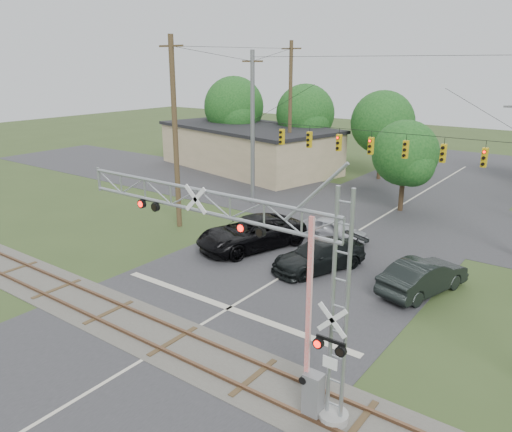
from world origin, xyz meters
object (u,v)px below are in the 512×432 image
Objects in this scene: crossing_gantry at (247,259)px; sedan_silver at (334,230)px; traffic_signal_span at (384,144)px; pickup_black at (251,233)px; car_dark at (319,256)px; commercial_building at (248,147)px.

crossing_gantry is 15.84m from sedan_silver.
traffic_signal_span is at bearing -16.82° from sedan_silver.
traffic_signal_span is 10.23m from pickup_black.
car_dark is (0.14, -8.17, -4.92)m from traffic_signal_span.
crossing_gantry is 1.67× the size of pickup_black.
sedan_silver is 0.20× the size of commercial_building.
crossing_gantry reaches higher than car_dark.
pickup_black reaches higher than sedan_silver.
sedan_silver is (-1.48, 4.50, -0.06)m from car_dark.
traffic_signal_span is 4.60× the size of sedan_silver.
pickup_black is (-7.88, 10.65, -3.70)m from crossing_gantry.
sedan_silver is (3.41, 4.03, -0.22)m from pickup_black.
pickup_black is at bearing 126.48° from crossing_gantry.
sedan_silver is 23.02m from commercial_building.
traffic_signal_span reaches higher than sedan_silver.
commercial_building is at bearing 53.93° from sedan_silver.
commercial_building is (-22.26, 29.22, -2.41)m from crossing_gantry.
sedan_silver is at bearing -110.00° from traffic_signal_span.
pickup_black is 4.91m from car_dark.
traffic_signal_span is 2.88× the size of pickup_black.
commercial_building is at bearing 158.27° from car_dark.
pickup_black is 23.52m from commercial_building.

